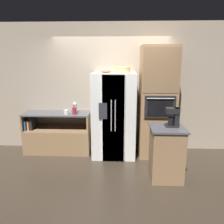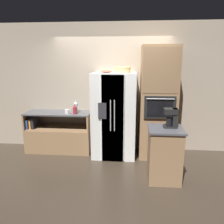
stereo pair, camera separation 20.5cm
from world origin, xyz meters
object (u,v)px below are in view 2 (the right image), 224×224
Objects in this scene: wall_oven at (158,103)px; fruit_bowl at (106,71)px; bottle_tall at (76,107)px; bottle_short at (75,109)px; wicker_basket at (123,69)px; refrigerator at (114,115)px; coffee_maker at (172,117)px; mug at (67,112)px.

fruit_bowl is (-1.06, -0.01, 0.64)m from wall_oven.
bottle_tall reaches higher than bottle_short.
wicker_basket is 1.14× the size of bottle_tall.
refrigerator reaches higher than coffee_maker.
wicker_basket is (0.17, 0.07, 0.94)m from refrigerator.
wall_oven is 17.42× the size of mug.
bottle_short is at bearing -175.68° from wicker_basket.
wall_oven is 1.24m from fruit_bowl.
refrigerator is at bearing -6.93° from bottle_tall.
wicker_basket is 0.34m from fruit_bowl.
refrigerator is 0.86m from bottle_tall.
refrigerator is 0.94m from wall_oven.
refrigerator is 13.37× the size of mug.
wicker_basket is at bearing 22.43° from refrigerator.
bottle_short is (-1.74, -0.05, -0.16)m from wall_oven.
wall_oven is at bearing -1.77° from bottle_tall.
wicker_basket is at bearing 178.28° from wall_oven.
wall_oven reaches higher than mug.
bottle_short is at bearing -178.21° from wall_oven.
wall_oven is at bearing -1.72° from wicker_basket.
bottle_short is 0.63× the size of coffee_maker.
wall_oven reaches higher than bottle_short.
fruit_bowl is at bearing -5.39° from bottle_tall.
coffee_maker is at bearing -28.25° from bottle_tall.
coffee_maker is at bearing -48.75° from wicker_basket.
wicker_basket is (-0.73, 0.02, 0.68)m from wall_oven.
bottle_tall is (-0.68, 0.06, -0.77)m from fruit_bowl.
mug is (-0.84, -0.05, -0.85)m from fruit_bowl.
fruit_bowl reaches higher than refrigerator.
coffee_maker is (1.87, -1.01, 0.07)m from bottle_tall.
wicker_basket reaches higher than fruit_bowl.
fruit_bowl reaches higher than bottle_tall.
mug is (-1.91, -0.06, -0.21)m from wall_oven.
wicker_basket is at bearing 5.51° from fruit_bowl.
coffee_maker is (0.85, -0.97, -0.73)m from wicker_basket.
refrigerator is at bearing 0.40° from mug.
wicker_basket reaches higher than coffee_maker.
bottle_short is at bearing -179.62° from refrigerator.
refrigerator is at bearing 0.38° from bottle_short.
wall_oven is 1.92m from mug.
wicker_basket is 1.48m from coffee_maker.
coffee_maker is at bearing -38.37° from fruit_bowl.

